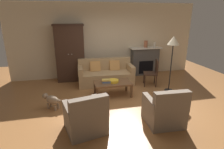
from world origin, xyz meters
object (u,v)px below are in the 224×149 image
(couch, at_px, (106,75))
(dog, at_px, (52,100))
(fruit_bowl, at_px, (113,81))
(armchair_near_right, at_px, (164,111))
(coffee_table, at_px, (113,84))
(mantel_vase_cream, at_px, (155,45))
(book_stack, at_px, (106,81))
(armchair_near_left, at_px, (86,118))
(floor_lamp, at_px, (173,44))
(mantel_vase_terracotta, at_px, (146,44))
(armoire, at_px, (70,53))
(side_chair_wooden, at_px, (153,71))
(fireplace, at_px, (145,61))

(couch, bearing_deg, dog, -138.16)
(fruit_bowl, bearing_deg, armchair_near_right, -66.69)
(coffee_table, height_order, fruit_bowl, fruit_bowl)
(mantel_vase_cream, distance_m, dog, 4.56)
(coffee_table, relative_size, book_stack, 4.16)
(mantel_vase_cream, xyz_separation_m, armchair_near_left, (-3.07, -3.42, -0.90))
(fruit_bowl, bearing_deg, floor_lamp, -1.71)
(coffee_table, xyz_separation_m, mantel_vase_cream, (2.13, 1.77, 0.85))
(mantel_vase_terracotta, xyz_separation_m, mantel_vase_cream, (0.38, 0.00, -0.03))
(mantel_vase_terracotta, bearing_deg, armoire, -178.83)
(book_stack, relative_size, armchair_near_right, 0.30)
(armoire, relative_size, fruit_bowl, 6.60)
(mantel_vase_terracotta, xyz_separation_m, armchair_near_right, (-0.97, -3.52, -0.94))
(armchair_near_left, bearing_deg, mantel_vase_terracotta, 51.82)
(book_stack, height_order, dog, book_stack)
(fruit_bowl, relative_size, armchair_near_right, 0.35)
(armoire, relative_size, floor_lamp, 1.17)
(book_stack, relative_size, side_chair_wooden, 0.29)
(coffee_table, bearing_deg, side_chair_wooden, 18.55)
(fruit_bowl, distance_m, mantel_vase_cream, 2.85)
(coffee_table, xyz_separation_m, armchair_near_right, (0.77, -1.74, -0.05))
(armchair_near_right, height_order, side_chair_wooden, side_chair_wooden)
(mantel_vase_cream, relative_size, dog, 0.41)
(fruit_bowl, xyz_separation_m, armchair_near_right, (0.75, -1.75, -0.14))
(armchair_near_right, height_order, dog, armchair_near_right)
(armoire, bearing_deg, side_chair_wooden, -23.70)
(fireplace, xyz_separation_m, floor_lamp, (0.10, -1.84, 0.94))
(couch, distance_m, mantel_vase_cream, 2.42)
(mantel_vase_cream, distance_m, floor_lamp, 1.87)
(armoire, xyz_separation_m, mantel_vase_cream, (3.33, 0.06, 0.19))
(floor_lamp, bearing_deg, side_chair_wooden, 119.37)
(couch, relative_size, armchair_near_right, 2.22)
(mantel_vase_terracotta, bearing_deg, fruit_bowl, -134.33)
(armoire, bearing_deg, couch, -28.09)
(fireplace, xyz_separation_m, mantel_vase_terracotta, (-0.00, -0.02, 0.68))
(armoire, xyz_separation_m, fruit_bowl, (1.22, -1.71, -0.57))
(armchair_near_left, bearing_deg, fireplace, 51.97)
(couch, height_order, armchair_near_right, armchair_near_right)
(armoire, distance_m, mantel_vase_cream, 3.34)
(fruit_bowl, relative_size, armchair_near_left, 0.34)
(couch, distance_m, armchair_near_left, 2.88)
(couch, bearing_deg, coffee_table, -89.41)
(mantel_vase_terracotta, relative_size, armchair_near_left, 0.29)
(fireplace, distance_m, coffee_table, 2.51)
(side_chair_wooden, bearing_deg, floor_lamp, -60.63)
(floor_lamp, bearing_deg, coffee_table, 178.47)
(fruit_bowl, relative_size, mantel_vase_cream, 1.55)
(dog, bearing_deg, armchair_near_left, -56.68)
(fruit_bowl, bearing_deg, mantel_vase_terracotta, 45.67)
(armchair_near_left, height_order, side_chair_wooden, side_chair_wooden)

